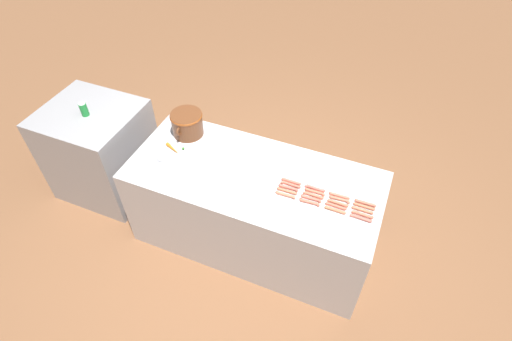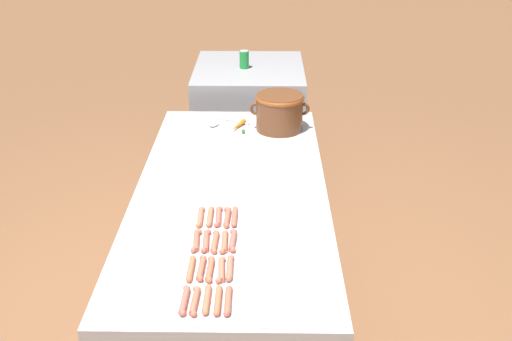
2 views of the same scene
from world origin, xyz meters
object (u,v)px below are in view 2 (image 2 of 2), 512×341
object	(u,v)px
hot_dog_3	(200,217)
hot_dog_9	(210,269)
hot_dog_7	(210,217)
bean_pot	(280,110)
hot_dog_13	(221,270)
back_cabinet	(249,129)
hot_dog_5	(201,268)
hot_dog_16	(228,301)
carrot	(238,126)
serving_spoon	(221,123)
hot_dog_10	(215,242)
hot_dog_2	(196,241)
hot_dog_18	(233,241)
hot_dog_11	(218,217)
hot_dog_17	(230,268)
hot_dog_14	(223,242)
hot_dog_19	(235,217)
hot_dog_6	(206,241)
hot_dog_0	(185,300)
soda_can	(244,59)
hot_dog_1	(191,269)
hot_dog_4	(195,301)
hot_dog_15	(226,217)
hot_dog_12	(217,300)
hot_dog_8	(207,300)

from	to	relation	value
hot_dog_3	hot_dog_9	distance (m)	0.39
hot_dog_7	bean_pot	distance (m)	1.09
hot_dog_3	hot_dog_13	world-z (taller)	same
back_cabinet	hot_dog_5	distance (m)	2.37
back_cabinet	hot_dog_16	world-z (taller)	back_cabinet
hot_dog_16	carrot	world-z (taller)	carrot
serving_spoon	bean_pot	bearing A→B (deg)	-11.64
hot_dog_10	hot_dog_16	xyz separation A→B (m)	(0.07, -0.38, 0.00)
hot_dog_2	hot_dog_10	size ratio (longest dim) A/B	1.00
hot_dog_18	serving_spoon	bearing A→B (deg)	95.98
hot_dog_9	hot_dog_11	bearing A→B (deg)	89.38
back_cabinet	hot_dog_18	xyz separation A→B (m)	(-0.01, -2.15, 0.39)
hot_dog_2	hot_dog_17	size ratio (longest dim) A/B	1.00
hot_dog_14	hot_dog_19	world-z (taller)	same
hot_dog_11	hot_dog_2	bearing A→B (deg)	-111.45
back_cabinet	hot_dog_11	distance (m)	1.99
bean_pot	hot_dog_6	bearing A→B (deg)	-104.61
hot_dog_5	hot_dog_14	size ratio (longest dim) A/B	1.00
hot_dog_2	hot_dog_7	size ratio (longest dim) A/B	1.00
hot_dog_6	hot_dog_16	size ratio (longest dim) A/B	1.00
hot_dog_0	hot_dog_5	world-z (taller)	same
bean_pot	soda_can	xyz separation A→B (m)	(-0.23, 0.90, 0.05)
hot_dog_1	hot_dog_17	world-z (taller)	same
hot_dog_0	carrot	size ratio (longest dim) A/B	0.93
hot_dog_16	hot_dog_4	bearing A→B (deg)	-178.58
hot_dog_4	serving_spoon	distance (m)	1.69
hot_dog_0	hot_dog_18	size ratio (longest dim) A/B	1.00
hot_dog_1	hot_dog_15	bearing A→B (deg)	73.87
hot_dog_19	hot_dog_6	bearing A→B (deg)	-118.43
hot_dog_6	hot_dog_16	xyz separation A→B (m)	(0.11, -0.38, 0.00)
hot_dog_12	hot_dog_17	world-z (taller)	same
hot_dog_4	hot_dog_18	bearing A→B (deg)	73.87
hot_dog_10	bean_pot	distance (m)	1.27
hot_dog_9	hot_dog_15	xyz separation A→B (m)	(0.04, 0.39, 0.00)
hot_dog_6	soda_can	xyz separation A→B (m)	(0.09, 2.12, 0.15)
hot_dog_18	bean_pot	distance (m)	1.24
hot_dog_3	serving_spoon	distance (m)	1.11
hot_dog_0	hot_dog_5	bearing A→B (deg)	78.25
hot_dog_6	hot_dog_15	bearing A→B (deg)	69.55
hot_dog_11	hot_dog_13	size ratio (longest dim) A/B	1.00
hot_dog_5	hot_dog_15	world-z (taller)	same
hot_dog_1	serving_spoon	size ratio (longest dim) A/B	0.63
hot_dog_2	hot_dog_3	size ratio (longest dim) A/B	1.00
hot_dog_6	hot_dog_17	distance (m)	0.22
hot_dog_0	hot_dog_9	size ratio (longest dim) A/B	1.00
hot_dog_8	carrot	distance (m)	1.61
hot_dog_3	soda_can	bearing A→B (deg)	86.16
hot_dog_1	hot_dog_3	world-z (taller)	same
hot_dog_15	hot_dog_1	bearing A→B (deg)	-106.13
hot_dog_10	hot_dog_18	world-z (taller)	same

